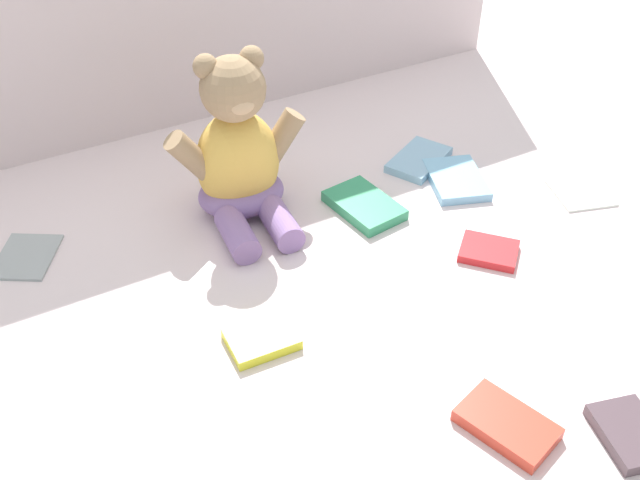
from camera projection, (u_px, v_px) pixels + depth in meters
The scene contains 11 objects.
ground_plane at pixel (295, 252), 1.21m from camera, with size 3.20×3.20×0.00m, color silver.
teddy_bear at pixel (239, 157), 1.24m from camera, with size 0.24×0.22×0.29m.
book_case_0 at pixel (261, 339), 1.05m from camera, with size 0.07×0.10×0.02m, color yellow.
book_case_1 at pixel (581, 192), 1.34m from camera, with size 0.10×0.10×0.01m, color white.
book_case_2 at pixel (630, 434), 0.92m from camera, with size 0.07×0.10×0.02m, color #513F46.
book_case_3 at pixel (419, 160), 1.42m from camera, with size 0.08×0.13×0.02m, color #88B6D4.
book_case_4 at pixel (489, 251), 1.20m from camera, with size 0.07×0.09×0.01m, color red.
book_case_5 at pixel (507, 424), 0.93m from camera, with size 0.07×0.12×0.02m, color red.
book_case_6 at pixel (364, 205), 1.30m from camera, with size 0.09×0.14×0.02m, color #319361.
book_case_7 at pixel (456, 180), 1.36m from camera, with size 0.09×0.13×0.02m, color #7FBDE1.
book_case_8 at pixel (26, 256), 1.20m from camera, with size 0.09×0.11×0.01m, color #959E9E.
Camera 1 is at (-0.41, -0.84, 0.78)m, focal length 41.64 mm.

